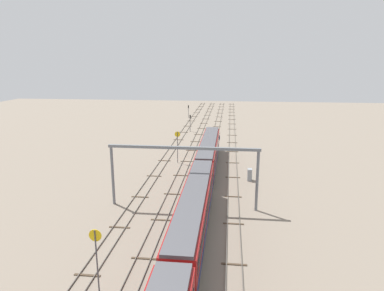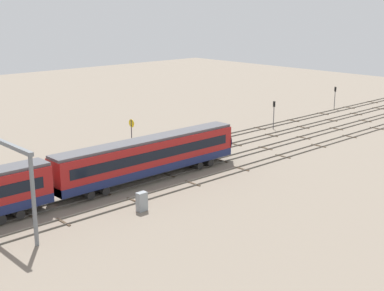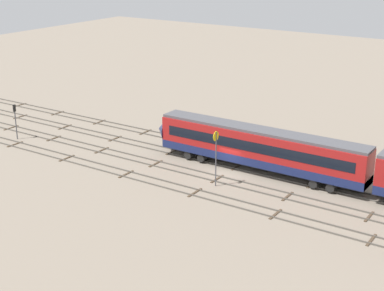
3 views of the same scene
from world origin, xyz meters
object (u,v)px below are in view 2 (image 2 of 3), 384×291
object	(u,v)px
speed_sign_near_foreground	(132,136)
signal_light_trackside_approach	(335,94)
signal_light_trackside_departure	(274,111)
relay_cabinet	(142,202)

from	to	relation	value
speed_sign_near_foreground	signal_light_trackside_approach	xyz separation A→B (m)	(51.68, 4.30, -1.11)
speed_sign_near_foreground	signal_light_trackside_departure	world-z (taller)	speed_sign_near_foreground
speed_sign_near_foreground	signal_light_trackside_departure	distance (m)	29.05
signal_light_trackside_approach	relay_cabinet	xyz separation A→B (m)	(-60.08, -17.13, -1.82)
speed_sign_near_foreground	relay_cabinet	xyz separation A→B (m)	(-8.40, -12.84, -2.93)
signal_light_trackside_departure	relay_cabinet	world-z (taller)	signal_light_trackside_departure
signal_light_trackside_approach	relay_cabinet	distance (m)	62.51
signal_light_trackside_departure	relay_cabinet	distance (m)	39.97
signal_light_trackside_approach	signal_light_trackside_departure	xyz separation A→B (m)	(-22.66, -3.24, 0.20)
speed_sign_near_foreground	signal_light_trackside_approach	distance (m)	51.87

